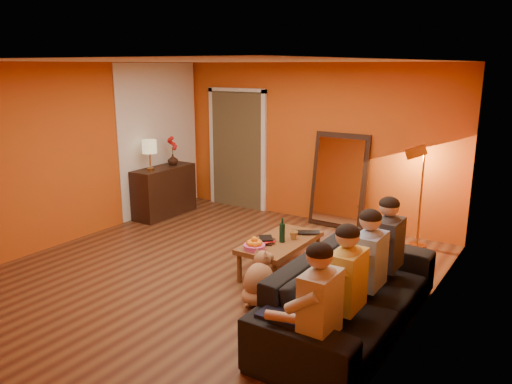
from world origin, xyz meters
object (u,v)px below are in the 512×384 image
Objects in this scene: coffee_table at (280,256)px; floor_lamp at (421,199)px; sofa at (352,293)px; person_far_left at (320,316)px; dog at (259,277)px; laptop at (306,234)px; vase at (173,160)px; person_mid_right at (369,270)px; mirror_frame at (339,181)px; table_lamp at (150,155)px; tumbler at (294,235)px; wine_bottle at (282,230)px; person_far_right at (388,253)px; sideboard at (164,191)px; person_mid_left at (347,290)px.

floor_lamp reaches higher than coffee_table.
sofa is 2.08× the size of person_far_left.
sofa is 1.07m from dog.
laptop is (-0.05, 1.22, 0.14)m from dog.
dog is (-1.06, -0.05, -0.08)m from sofa.
laptop is (0.18, 0.35, 0.22)m from coffee_table.
person_far_left is at bearing -35.28° from vase.
person_mid_right is 1.65m from laptop.
vase reaches higher than dog.
floor_lamp reaches higher than vase.
mirror_frame reaches higher than dog.
table_lamp is 5.08m from person_far_left.
wine_bottle is at bearing -112.38° from tumbler.
person_mid_right is (0.00, 1.10, 0.00)m from person_far_left.
person_far_left reaches higher than dog.
person_far_right is (0.21, -1.99, -0.11)m from floor_lamp.
person_far_left is 11.18× the size of tumbler.
person_mid_right is at bearing 90.00° from person_far_left.
sofa is 7.05× the size of laptop.
mirror_frame is 2.03m from tumbler.
wine_bottle is at bearing 58.42° from sofa.
floor_lamp is at bearing 10.88° from sideboard.
sideboard is 4.71m from person_mid_right.
wine_bottle is at bearing -84.58° from mirror_frame.
floor_lamp is at bearing 58.12° from wine_bottle.
coffee_table is 1.64m from person_mid_right.
mirror_frame is 1.25× the size of person_mid_right.
person_far_right is at bearing -55.18° from mirror_frame.
vase is at bearing 168.10° from floor_lamp.
tumbler is (-1.31, 0.29, -0.14)m from person_far_right.
person_mid_left reaches higher than dog.
person_mid_right reaches higher than coffee_table.
floor_lamp is (1.22, 1.83, 0.51)m from coffee_table.
wine_bottle is at bearing -139.00° from laptop.
mirror_frame is 2.17m from wine_bottle.
person_far_right is (0.00, 1.10, 0.00)m from person_mid_left.
floor_lamp is 1.18× the size of person_far_left.
person_far_left is 2.50m from laptop.
floor_lamp is 2.55m from person_mid_right.
dog is 0.48× the size of person_far_right.
coffee_table is at bearing -23.43° from vase.
person_mid_left is 1.10m from person_far_right.
floor_lamp is at bearing 56.48° from coffee_table.
sofa is 2.08× the size of person_far_right.
person_mid_left is at bearing -46.71° from tumbler.
tumbler is (3.06, -0.61, -0.63)m from table_lamp.
sideboard reaches higher than laptop.
sofa is 0.29m from person_mid_right.
table_lamp is 4.83m from person_mid_left.
coffee_table is 0.90m from dog.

